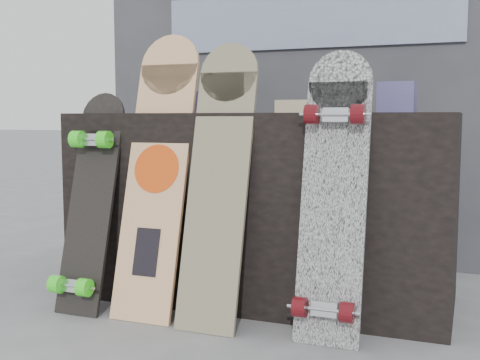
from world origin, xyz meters
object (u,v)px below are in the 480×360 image
at_px(longboard_cascadia, 333,191).
at_px(longboard_celtic, 219,174).
at_px(skateboard_dark, 90,199).
at_px(longboard_geisha, 158,165).
at_px(vendor_table, 260,207).

bearing_deg(longboard_cascadia, longboard_celtic, 177.65).
relative_size(longboard_celtic, skateboard_dark, 1.21).
relative_size(longboard_geisha, longboard_celtic, 1.05).
bearing_deg(longboard_cascadia, vendor_table, 137.24).
distance_m(vendor_table, skateboard_dark, 0.72).
bearing_deg(longboard_cascadia, skateboard_dark, -178.91).
relative_size(vendor_table, longboard_celtic, 1.49).
distance_m(longboard_cascadia, skateboard_dark, 1.00).
xyz_separation_m(longboard_celtic, longboard_cascadia, (0.44, -0.02, -0.04)).
height_order(longboard_cascadia, skateboard_dark, longboard_cascadia).
bearing_deg(vendor_table, longboard_celtic, -97.15).
xyz_separation_m(vendor_table, skateboard_dark, (-0.60, -0.39, 0.05)).
xyz_separation_m(longboard_geisha, longboard_celtic, (0.28, -0.03, -0.02)).
bearing_deg(longboard_celtic, longboard_geisha, 173.28).
bearing_deg(longboard_cascadia, longboard_geisha, 175.95).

